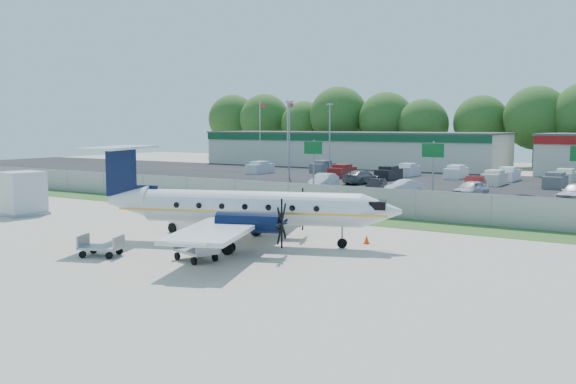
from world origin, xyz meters
The scene contains 30 objects.
ground centered at (0.00, 0.00, 0.00)m, with size 170.00×170.00×0.00m, color #B4AA98.
grass_verge centered at (0.00, 12.00, 0.01)m, with size 170.00×4.00×0.02m, color #2D561E.
access_road centered at (0.00, 19.00, 0.01)m, with size 170.00×8.00×0.02m, color black.
parking_lot centered at (0.00, 40.00, 0.01)m, with size 170.00×32.00×0.02m, color black.
perimeter_fence centered at (0.00, 14.00, 1.00)m, with size 120.00×0.06×1.99m.
building_west centered at (-24.00, 61.98, 2.63)m, with size 46.40×12.40×5.24m.
sign_left centered at (-8.00, 22.91, 3.61)m, with size 1.80×0.26×5.00m.
sign_mid centered at (3.00, 22.91, 3.61)m, with size 1.80×0.26×5.00m.
flagpole_west centered at (-35.92, 55.00, 5.64)m, with size 1.06×0.12×10.00m.
flagpole_east centered at (-30.92, 55.00, 5.64)m, with size 1.06×0.12×10.00m.
light_pole_nw centered at (-20.00, 38.00, 5.23)m, with size 0.90×0.35×9.09m.
light_pole_sw centered at (-20.00, 48.00, 5.23)m, with size 0.90×0.35×9.09m.
tree_line centered at (0.00, 74.00, 0.00)m, with size 112.00×6.00×14.00m, color #265017, non-canonical shape.
aircraft centered at (0.61, 0.79, 1.98)m, with size 16.71×16.27×5.14m.
pushback_tug centered at (-4.13, 2.15, 0.63)m, with size 2.54×1.91×1.31m.
baggage_cart_near centered at (-3.43, -5.47, 0.48)m, with size 2.25×1.80×1.03m.
baggage_cart_far centered at (1.10, -3.81, 0.51)m, with size 2.35×1.79×1.09m.
service_container centered at (-19.33, 1.53, 1.42)m, with size 3.10×3.10×3.05m.
cone_nose centered at (5.99, 4.37, 0.22)m, with size 0.33×0.33×0.47m.
cone_starboard_wing centered at (4.01, 14.92, 0.28)m, with size 0.42×0.42×0.60m.
road_car_west centered at (-14.74, 16.68, 0.00)m, with size 2.79×6.06×1.68m, color navy.
road_car_mid centered at (10.06, 20.57, 0.00)m, with size 2.31×5.02×1.40m, color black.
parked_car_a centered at (-10.50, 29.33, 0.00)m, with size 1.58×4.53×1.49m, color silver.
parked_car_b centered at (-4.35, 28.39, 0.00)m, with size 1.38×3.97×1.31m, color black.
parked_car_c centered at (-1.78, 28.86, 0.00)m, with size 1.36×3.91×1.29m, color silver.
parked_car_d centered at (4.23, 29.25, 0.00)m, with size 1.75×4.35×1.48m, color silver.
parked_car_e centered at (12.69, 29.75, 0.00)m, with size 1.97×4.89×1.66m, color silver.
parked_car_f centered at (-9.41, 35.82, 0.00)m, with size 2.06×5.06×1.47m, color #595B5E.
parked_car_g centered at (3.24, 34.12, 0.00)m, with size 1.63×4.67×1.54m, color maroon.
far_parking_rows centered at (0.00, 45.00, 0.00)m, with size 56.00×10.00×1.60m, color gray, non-canonical shape.
Camera 1 is at (20.43, -26.40, 6.33)m, focal length 40.00 mm.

